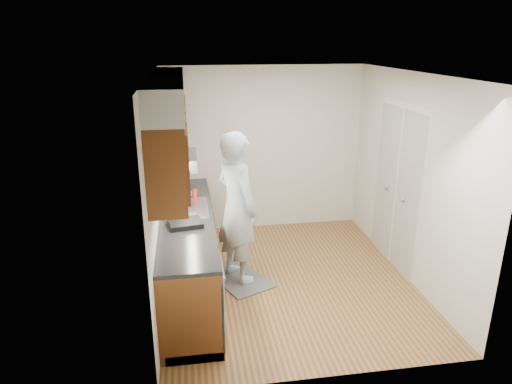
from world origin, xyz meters
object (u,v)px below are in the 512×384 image
at_px(soap_bottle_a, 179,183).
at_px(soap_bottle_b, 183,189).
at_px(soda_can, 195,194).
at_px(dish_rack, 185,223).
at_px(person, 237,198).

distance_m(soap_bottle_a, soap_bottle_b, 0.13).
height_order(soda_can, dish_rack, soda_can).
xyz_separation_m(soap_bottle_b, dish_rack, (0.02, -0.99, -0.07)).
bearing_deg(person, dish_rack, 97.48).
relative_size(soda_can, dish_rack, 0.36).
distance_m(soap_bottle_a, dish_rack, 1.10).
bearing_deg(soap_bottle_a, dish_rack, -86.72).
xyz_separation_m(soda_can, dish_rack, (-0.14, -0.85, -0.04)).
xyz_separation_m(person, soap_bottle_a, (-0.68, 0.64, 0.02)).
distance_m(soap_bottle_b, soda_can, 0.21).
relative_size(soap_bottle_a, soap_bottle_b, 1.51).
bearing_deg(soap_bottle_b, soap_bottle_a, 111.87).
bearing_deg(person, soap_bottle_b, 20.98).
height_order(soap_bottle_a, soda_can, soap_bottle_a).
bearing_deg(soap_bottle_a, person, -43.28).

